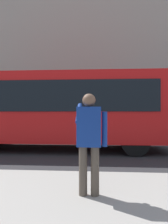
# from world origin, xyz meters

# --- Properties ---
(ground_plane) EXTENTS (60.00, 60.00, 0.00)m
(ground_plane) POSITION_xyz_m (0.00, 0.00, 0.00)
(ground_plane) COLOR #2B2B2D
(sidewalk_curb) EXTENTS (36.00, 4.00, 0.15)m
(sidewalk_curb) POSITION_xyz_m (0.00, 5.50, 0.07)
(sidewalk_curb) COLOR #9E9991
(sidewalk_curb) RESTS_ON ground_plane
(building_facade_far) EXTENTS (28.00, 1.55, 12.00)m
(building_facade_far) POSITION_xyz_m (-0.02, -6.80, 5.99)
(building_facade_far) COLOR #A89E8E
(building_facade_far) RESTS_ON ground_plane
(red_bus) EXTENTS (9.05, 2.54, 3.08)m
(red_bus) POSITION_xyz_m (1.12, 0.03, 1.68)
(red_bus) COLOR red
(red_bus) RESTS_ON ground_plane
(pedestrian_photographer) EXTENTS (0.53, 0.52, 1.70)m
(pedestrian_photographer) POSITION_xyz_m (-0.47, 4.83, 1.14)
(pedestrian_photographer) COLOR #4C4238
(pedestrian_photographer) RESTS_ON sidewalk_curb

